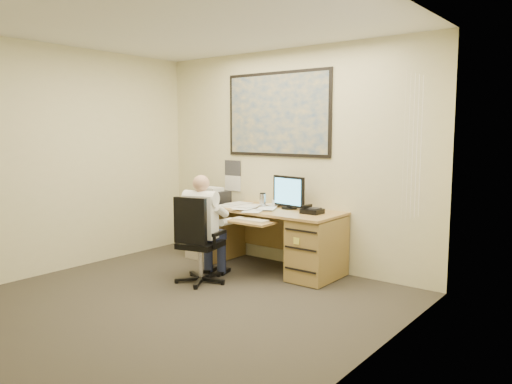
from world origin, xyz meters
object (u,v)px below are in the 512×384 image
Objects in this scene: office_chair at (197,257)px; person at (202,229)px; filing_cabinet at (213,227)px; desk at (300,238)px.

person is at bearing 68.48° from office_chair.
office_chair reaches higher than filing_cabinet.
office_chair is at bearing -54.07° from filing_cabinet.
person is at bearing -129.29° from desk.
filing_cabinet is at bearing 111.30° from person.
desk reaches higher than filing_cabinet.
desk is 1.23m from office_chair.
desk is at bearing 35.04° from person.
desk is at bearing 1.01° from filing_cabinet.
person reaches higher than desk.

